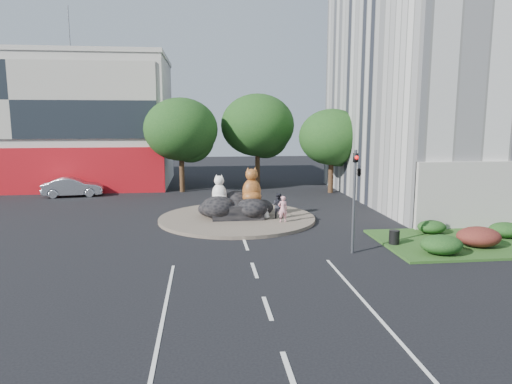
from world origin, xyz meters
TOP-DOWN VIEW (x-y plane):
  - ground at (0.00, 0.00)m, footprint 120.00×120.00m
  - roundabout_island at (0.00, 10.00)m, footprint 10.00×10.00m
  - rock_plinth at (0.00, 10.00)m, footprint 3.20×2.60m
  - shophouse_block at (-18.00, 27.91)m, footprint 25.20×12.30m
  - grass_verge at (12.00, 3.00)m, footprint 10.00×6.00m
  - tree_left at (-3.93, 22.06)m, footprint 6.46×6.46m
  - tree_mid at (3.07, 24.06)m, footprint 6.84×6.84m
  - tree_right at (9.07, 20.06)m, footprint 5.70×5.70m
  - hedge_near_green at (9.00, 1.00)m, footprint 2.00×1.60m
  - hedge_red at (11.50, 2.00)m, footprint 2.20×1.76m
  - hedge_mid_green at (14.00, 3.50)m, footprint 1.80×1.44m
  - hedge_back_green at (10.50, 4.80)m, footprint 1.60×1.28m
  - traffic_light at (5.10, 2.00)m, footprint 0.44×1.24m
  - street_lamp at (12.82, 8.00)m, footprint 2.34×0.22m
  - cat_white at (-1.12, 10.14)m, footprint 1.43×1.37m
  - cat_tabby at (0.95, 10.05)m, footprint 1.47×1.30m
  - kitten_calico at (-1.38, 9.11)m, footprint 0.61×0.57m
  - kitten_white at (1.77, 9.24)m, footprint 0.61×0.60m
  - pedestrian_pink at (2.66, 8.18)m, footprint 0.63×0.44m
  - pedestrian_dark at (2.55, 9.29)m, footprint 0.98×0.97m
  - parked_car at (-12.98, 20.51)m, footprint 4.96×2.30m
  - litter_bin at (7.50, 2.92)m, footprint 0.63×0.63m

SIDE VIEW (x-z plane):
  - ground at x=0.00m, z-range 0.00..0.00m
  - grass_verge at x=12.00m, z-range 0.00..0.12m
  - roundabout_island at x=0.00m, z-range 0.00..0.20m
  - litter_bin at x=7.50m, z-range 0.12..0.83m
  - hedge_back_green at x=10.50m, z-range 0.12..0.84m
  - hedge_mid_green at x=14.00m, z-range 0.12..0.93m
  - hedge_near_green at x=9.00m, z-range 0.12..1.02m
  - kitten_white at x=1.77m, z-range 0.20..0.98m
  - kitten_calico at x=-1.38m, z-range 0.20..1.02m
  - hedge_red at x=11.50m, z-range 0.12..1.11m
  - rock_plinth at x=0.00m, z-range 0.20..1.10m
  - parked_car at x=-12.98m, z-range 0.00..1.58m
  - pedestrian_dark at x=2.55m, z-range 0.20..1.80m
  - pedestrian_pink at x=2.66m, z-range 0.20..1.82m
  - cat_white at x=-1.12m, z-range 1.10..2.95m
  - cat_tabby at x=0.95m, z-range 1.10..3.40m
  - traffic_light at x=5.10m, z-range 1.12..6.12m
  - street_lamp at x=12.82m, z-range 0.52..8.58m
  - tree_right at x=9.07m, z-range 0.98..8.28m
  - tree_left at x=-3.93m, z-range 1.11..9.38m
  - tree_mid at x=3.07m, z-range 1.18..9.94m
  - shophouse_block at x=-18.00m, z-range -2.52..14.88m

